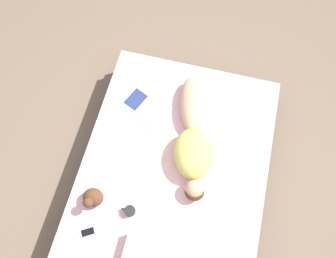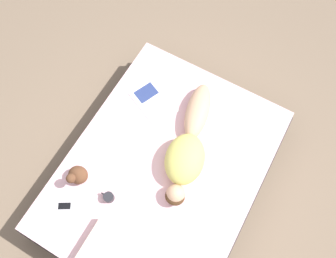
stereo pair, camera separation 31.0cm
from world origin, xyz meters
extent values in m
plane|color=#7A6651|center=(0.00, 0.00, 0.00)|extent=(12.00, 12.00, 0.00)
cube|color=#383333|center=(0.00, 0.00, 0.15)|extent=(1.76, 2.28, 0.30)
cube|color=beige|center=(0.00, 0.00, 0.37)|extent=(1.70, 2.22, 0.14)
ellipsoid|color=tan|center=(-0.02, -0.62, 0.53)|extent=(0.36, 0.62, 0.17)
ellipsoid|color=#D1C660|center=(-0.14, -0.13, 0.56)|extent=(0.46, 0.55, 0.24)
ellipsoid|color=#472D19|center=(-0.23, 0.20, 0.53)|extent=(0.21, 0.20, 0.09)
sphere|color=tan|center=(-0.22, 0.18, 0.53)|extent=(0.17, 0.17, 0.17)
cube|color=white|center=(0.32, -0.48, 0.45)|extent=(0.34, 0.37, 0.01)
cube|color=white|center=(0.54, -0.58, 0.45)|extent=(0.34, 0.37, 0.01)
cube|color=navy|center=(0.54, -0.58, 0.45)|extent=(0.23, 0.25, 0.00)
cylinder|color=#232328|center=(0.28, 0.49, 0.48)|extent=(0.09, 0.09, 0.08)
cylinder|color=black|center=(0.28, 0.49, 0.51)|extent=(0.08, 0.08, 0.00)
torus|color=#232328|center=(0.33, 0.49, 0.48)|extent=(0.06, 0.01, 0.06)
cube|color=silver|center=(0.59, 0.74, 0.45)|extent=(0.15, 0.13, 0.01)
cube|color=black|center=(0.59, 0.74, 0.45)|extent=(0.12, 0.11, 0.00)
ellipsoid|color=brown|center=(0.62, 0.46, 0.52)|extent=(0.18, 0.16, 0.15)
sphere|color=brown|center=(0.62, 0.52, 0.62)|extent=(0.08, 0.08, 0.08)
camera|label=1|loc=(-0.13, 0.78, 3.38)|focal=35.00mm
camera|label=2|loc=(-0.42, 0.66, 3.38)|focal=35.00mm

